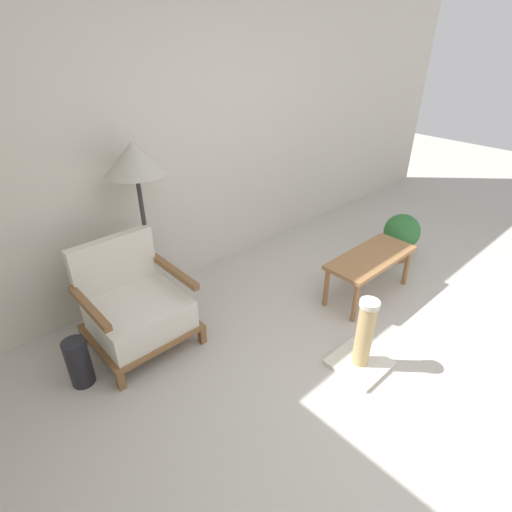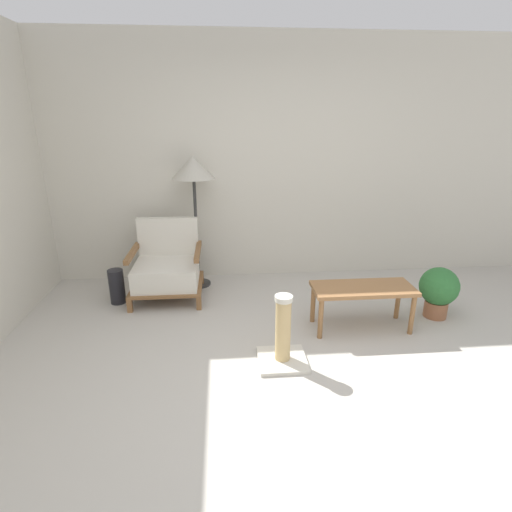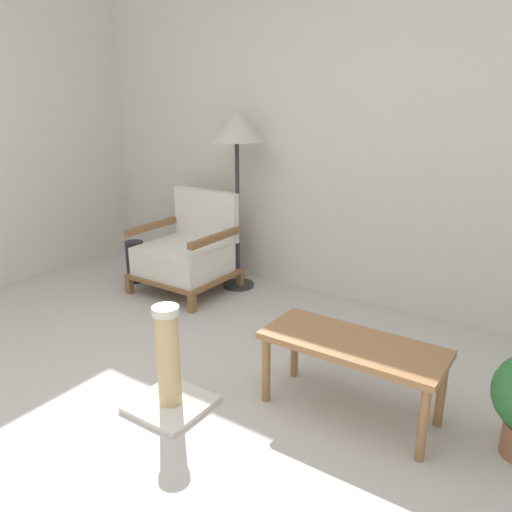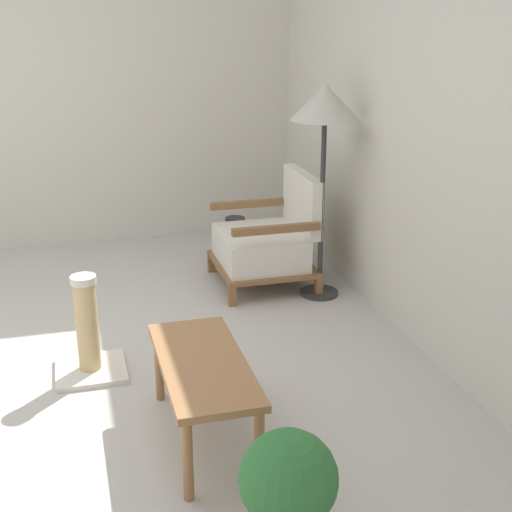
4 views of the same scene
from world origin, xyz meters
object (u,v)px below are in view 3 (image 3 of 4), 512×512
at_px(coffee_table, 352,352).
at_px(armchair, 187,253).
at_px(floor_lamp, 237,135).
at_px(vase, 135,262).
at_px(scratching_post, 169,373).

bearing_deg(coffee_table, armchair, 155.41).
relative_size(floor_lamp, coffee_table, 1.61).
distance_m(armchair, floor_lamp, 1.04).
relative_size(armchair, coffee_table, 0.90).
height_order(floor_lamp, coffee_table, floor_lamp).
xyz_separation_m(coffee_table, vase, (-2.34, 0.72, -0.17)).
relative_size(armchair, vase, 2.22).
xyz_separation_m(armchair, floor_lamp, (0.31, 0.29, 0.95)).
bearing_deg(armchair, coffee_table, -24.59).
distance_m(floor_lamp, vase, 1.42).
xyz_separation_m(vase, scratching_post, (1.55, -1.20, 0.02)).
distance_m(floor_lamp, coffee_table, 2.11).
height_order(armchair, vase, armchair).
relative_size(armchair, scratching_post, 1.41).
xyz_separation_m(floor_lamp, scratching_post, (0.73, -1.61, -1.07)).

